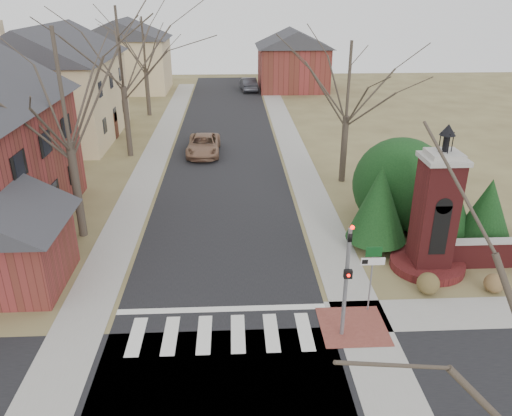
{
  "coord_description": "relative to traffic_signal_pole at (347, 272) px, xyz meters",
  "views": [
    {
      "loc": [
        0.53,
        -13.71,
        11.31
      ],
      "look_at": [
        1.5,
        6.0,
        2.61
      ],
      "focal_mm": 35.0,
      "sensor_mm": 36.0,
      "label": 1
    }
  ],
  "objects": [
    {
      "name": "curb_apron",
      "position": [
        0.5,
        0.43,
        -2.57
      ],
      "size": [
        2.4,
        2.4,
        0.02
      ],
      "primitive_type": "cube",
      "color": "brown",
      "rests_on": "ground"
    },
    {
      "name": "brick_gate_monument",
      "position": [
        4.7,
        4.42,
        -0.42
      ],
      "size": [
        3.2,
        3.2,
        6.47
      ],
      "color": "maroon",
      "rests_on": "ground"
    },
    {
      "name": "sign_post",
      "position": [
        1.29,
        1.41,
        -0.64
      ],
      "size": [
        0.9,
        0.07,
        2.75
      ],
      "color": "slate",
      "rests_on": "ground"
    },
    {
      "name": "bare_tree_2",
      "position": [
        -11.8,
        34.43,
        4.44
      ],
      "size": [
        7.35,
        7.35,
        10.19
      ],
      "color": "#473D33",
      "rests_on": "ground"
    },
    {
      "name": "bare_tree_1",
      "position": [
        -11.3,
        21.43,
        5.44
      ],
      "size": [
        8.4,
        8.4,
        11.64
      ],
      "color": "#473D33",
      "rests_on": "ground"
    },
    {
      "name": "dry_shrub_left",
      "position": [
        3.99,
        2.46,
        -2.13
      ],
      "size": [
        0.9,
        0.9,
        0.9
      ],
      "primitive_type": "sphere",
      "color": "brown",
      "rests_on": "ground"
    },
    {
      "name": "garage_left",
      "position": [
        -12.82,
        3.92,
        -0.35
      ],
      "size": [
        4.8,
        4.8,
        4.29
      ],
      "color": "maroon",
      "rests_on": "ground"
    },
    {
      "name": "evergreen_far",
      "position": [
        8.2,
        6.63,
        -0.69
      ],
      "size": [
        2.4,
        2.4,
        3.3
      ],
      "color": "#473D33",
      "rests_on": "ground"
    },
    {
      "name": "bare_tree_3",
      "position": [
        3.2,
        15.43,
        4.1
      ],
      "size": [
        7.0,
        7.0,
        9.7
      ],
      "color": "#473D33",
      "rests_on": "ground"
    },
    {
      "name": "dry_shrub_right",
      "position": [
        6.7,
        2.43,
        -2.19
      ],
      "size": [
        0.8,
        0.8,
        0.8
      ],
      "primitive_type": "sphere",
      "color": "brown",
      "rests_on": "ground"
    },
    {
      "name": "ground",
      "position": [
        -4.3,
        -0.57,
        -2.59
      ],
      "size": [
        120.0,
        120.0,
        0.0
      ],
      "primitive_type": "plane",
      "color": "brown",
      "rests_on": "ground"
    },
    {
      "name": "evergreen_mass",
      "position": [
        4.7,
        8.93,
        -0.19
      ],
      "size": [
        4.8,
        4.8,
        4.8
      ],
      "primitive_type": "sphere",
      "color": "black",
      "rests_on": "ground"
    },
    {
      "name": "crosswalk_zone",
      "position": [
        -4.3,
        0.23,
        -2.58
      ],
      "size": [
        8.0,
        2.2,
        0.02
      ],
      "primitive_type": "cube",
      "color": "silver",
      "rests_on": "ground"
    },
    {
      "name": "main_street",
      "position": [
        -4.3,
        21.43,
        -2.58
      ],
      "size": [
        8.0,
        70.0,
        0.01
      ],
      "primitive_type": "cube",
      "color": "black",
      "rests_on": "ground"
    },
    {
      "name": "house_distant_left",
      "position": [
        -16.31,
        47.42,
        1.66
      ],
      "size": [
        10.8,
        8.8,
        8.53
      ],
      "color": "#C7B885",
      "rests_on": "ground"
    },
    {
      "name": "traffic_signal_pole",
      "position": [
        0.0,
        0.0,
        0.0
      ],
      "size": [
        0.28,
        0.41,
        4.5
      ],
      "color": "slate",
      "rests_on": "ground"
    },
    {
      "name": "stop_bar",
      "position": [
        -4.3,
        1.73,
        -2.58
      ],
      "size": [
        8.0,
        0.35,
        0.02
      ],
      "primitive_type": "cube",
      "color": "silver",
      "rests_on": "ground"
    },
    {
      "name": "house_stucco_left",
      "position": [
        -17.8,
        26.42,
        2.01
      ],
      "size": [
        9.8,
        12.8,
        9.28
      ],
      "color": "#C7B885",
      "rests_on": "ground"
    },
    {
      "name": "house_distant_right",
      "position": [
        3.69,
        47.42,
        1.06
      ],
      "size": [
        8.8,
        8.8,
        7.3
      ],
      "color": "maroon",
      "rests_on": "ground"
    },
    {
      "name": "bare_tree_0",
      "position": [
        -11.3,
        8.43,
        5.11
      ],
      "size": [
        8.05,
        8.05,
        11.15
      ],
      "color": "#473D33",
      "rests_on": "ground"
    },
    {
      "name": "distant_car",
      "position": [
        -1.69,
        46.59,
        -1.79
      ],
      "size": [
        2.09,
        4.94,
        1.59
      ],
      "primitive_type": "imported",
      "rotation": [
        0.0,
        0.0,
        3.23
      ],
      "color": "#37393F",
      "rests_on": "ground"
    },
    {
      "name": "sidewalk_right_main",
      "position": [
        0.9,
        21.43,
        -2.58
      ],
      "size": [
        2.0,
        60.0,
        0.02
      ],
      "primitive_type": "cube",
      "color": "gray",
      "rests_on": "ground"
    },
    {
      "name": "pickup_truck",
      "position": [
        -5.9,
        21.5,
        -1.88
      ],
      "size": [
        2.41,
        5.1,
        1.41
      ],
      "primitive_type": "imported",
      "rotation": [
        0.0,
        0.0,
        -0.01
      ],
      "color": "#89634A",
      "rests_on": "ground"
    },
    {
      "name": "evergreen_mid",
      "position": [
        6.2,
        7.63,
        0.01
      ],
      "size": [
        3.4,
        3.4,
        4.7
      ],
      "color": "#473D33",
      "rests_on": "ground"
    },
    {
      "name": "evergreen_near",
      "position": [
        2.9,
        6.43,
        -0.29
      ],
      "size": [
        2.8,
        2.8,
        4.1
      ],
      "color": "#473D33",
      "rests_on": "ground"
    },
    {
      "name": "sidewalk_left",
      "position": [
        -9.5,
        21.43,
        -2.58
      ],
      "size": [
        2.0,
        60.0,
        0.02
      ],
      "primitive_type": "cube",
      "color": "gray",
      "rests_on": "ground"
    }
  ]
}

